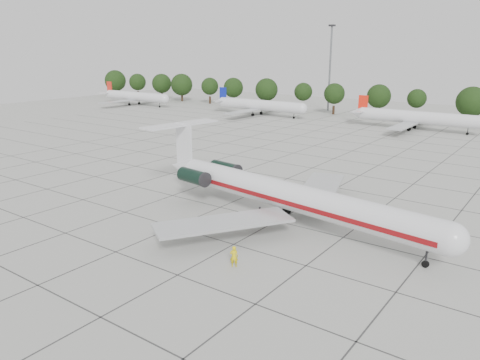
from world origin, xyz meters
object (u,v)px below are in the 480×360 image
at_px(main_airliner, 278,193).
at_px(floodlight_mast, 330,63).
at_px(ground_crew, 234,256).
at_px(bg_airliner_c, 416,118).
at_px(bg_airliner_b, 259,105).
at_px(bg_airliner_a, 135,97).

relative_size(main_airliner, floodlight_mast, 1.53).
distance_m(ground_crew, bg_airliner_c, 83.41).
bearing_deg(ground_crew, bg_airliner_c, -117.66).
xyz_separation_m(ground_crew, bg_airliner_c, (-8.28, 82.97, 1.93)).
bearing_deg(bg_airliner_c, floodlight_mast, 147.36).
height_order(ground_crew, floodlight_mast, floodlight_mast).
bearing_deg(bg_airliner_b, main_airliner, -54.95).
bearing_deg(bg_airliner_b, ground_crew, -57.64).
bearing_deg(main_airliner, bg_airliner_c, 102.51).
xyz_separation_m(main_airliner, ground_crew, (2.96, -12.17, -2.26)).
bearing_deg(ground_crew, bg_airliner_a, -71.47).
distance_m(main_airliner, bg_airliner_a, 117.85).
relative_size(ground_crew, bg_airliner_b, 0.07).
bearing_deg(ground_crew, bg_airliner_b, -91.00).
xyz_separation_m(ground_crew, bg_airliner_a, (-100.28, 78.64, 1.93)).
height_order(main_airliner, ground_crew, main_airliner).
distance_m(bg_airliner_c, floodlight_mast, 40.39).
bearing_deg(main_airliner, bg_airliner_b, 133.27).
xyz_separation_m(bg_airliner_c, floodlight_mast, (-32.64, 20.90, 11.37)).
relative_size(bg_airliner_a, bg_airliner_c, 1.00).
bearing_deg(bg_airliner_a, bg_airliner_b, 4.15).
bearing_deg(floodlight_mast, ground_crew, -68.50).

